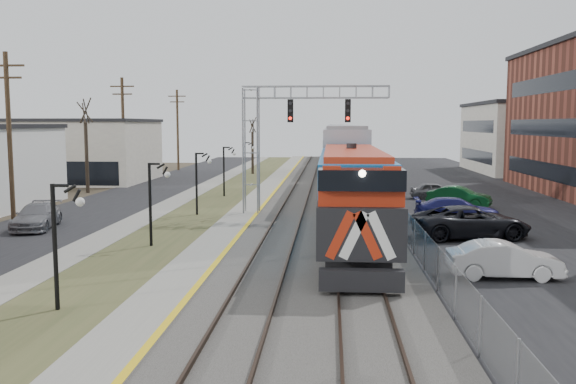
{
  "coord_description": "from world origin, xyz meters",
  "views": [
    {
      "loc": [
        4.44,
        -9.91,
        5.82
      ],
      "look_at": [
        2.46,
        18.69,
        2.6
      ],
      "focal_mm": 38.0,
      "sensor_mm": 36.0,
      "label": 1
    }
  ],
  "objects": [
    {
      "name": "grass_median",
      "position": [
        -4.0,
        35.0,
        0.03
      ],
      "size": [
        4.0,
        120.0,
        0.06
      ],
      "primitive_type": "cube",
      "color": "#3F4726",
      "rests_on": "ground"
    },
    {
      "name": "car_lot_c",
      "position": [
        11.63,
        21.22,
        0.82
      ],
      "size": [
        6.23,
        3.62,
        1.63
      ],
      "primitive_type": "imported",
      "rotation": [
        0.0,
        0.0,
        1.73
      ],
      "color": "black",
      "rests_on": "ground"
    },
    {
      "name": "track_far",
      "position": [
        5.5,
        35.0,
        0.28
      ],
      "size": [
        1.58,
        120.0,
        0.15
      ],
      "color": "#2D2119",
      "rests_on": "ballast_bed"
    },
    {
      "name": "track_near",
      "position": [
        2.0,
        35.0,
        0.28
      ],
      "size": [
        1.58,
        120.0,
        0.15
      ],
      "color": "#2D2119",
      "rests_on": "ballast_bed"
    },
    {
      "name": "ballast_bed",
      "position": [
        4.0,
        35.0,
        0.1
      ],
      "size": [
        8.0,
        120.0,
        0.2
      ],
      "primitive_type": "cube",
      "color": "#595651",
      "rests_on": "ground"
    },
    {
      "name": "fence",
      "position": [
        8.2,
        35.0,
        0.8
      ],
      "size": [
        0.04,
        120.0,
        1.6
      ],
      "primitive_type": "cube",
      "color": "gray",
      "rests_on": "ground"
    },
    {
      "name": "car_lot_d",
      "position": [
        11.93,
        26.19,
        0.72
      ],
      "size": [
        5.08,
        2.26,
        1.45
      ],
      "primitive_type": "imported",
      "rotation": [
        0.0,
        0.0,
        1.52
      ],
      "color": "navy",
      "rests_on": "ground"
    },
    {
      "name": "platform",
      "position": [
        -1.0,
        35.0,
        0.12
      ],
      "size": [
        2.0,
        120.0,
        0.24
      ],
      "primitive_type": "cube",
      "color": "gray",
      "rests_on": "ground"
    },
    {
      "name": "train",
      "position": [
        5.5,
        65.69,
        2.94
      ],
      "size": [
        3.0,
        108.65,
        5.33
      ],
      "color": "#1669B6",
      "rests_on": "ground"
    },
    {
      "name": "sidewalk",
      "position": [
        -7.0,
        35.0,
        0.04
      ],
      "size": [
        2.0,
        120.0,
        0.08
      ],
      "primitive_type": "cube",
      "color": "gray",
      "rests_on": "ground"
    },
    {
      "name": "street_west",
      "position": [
        -11.5,
        35.0,
        0.02
      ],
      "size": [
        7.0,
        120.0,
        0.04
      ],
      "primitive_type": "cube",
      "color": "black",
      "rests_on": "ground"
    },
    {
      "name": "car_lot_e",
      "position": [
        12.54,
        37.51,
        0.64
      ],
      "size": [
        3.75,
        1.55,
        1.27
      ],
      "primitive_type": "imported",
      "rotation": [
        0.0,
        0.0,
        1.56
      ],
      "color": "slate",
      "rests_on": "ground"
    },
    {
      "name": "platform_edge",
      "position": [
        -0.12,
        35.0,
        0.24
      ],
      "size": [
        0.24,
        120.0,
        0.01
      ],
      "primitive_type": "cube",
      "color": "gold",
      "rests_on": "platform"
    },
    {
      "name": "bare_trees",
      "position": [
        -12.66,
        38.91,
        2.7
      ],
      "size": [
        12.3,
        42.3,
        5.95
      ],
      "color": "#382D23",
      "rests_on": "ground"
    },
    {
      "name": "signal_gantry",
      "position": [
        1.22,
        27.99,
        5.59
      ],
      "size": [
        9.0,
        1.07,
        8.15
      ],
      "color": "gray",
      "rests_on": "ground"
    },
    {
      "name": "parking_lot",
      "position": [
        16.0,
        35.0,
        0.02
      ],
      "size": [
        16.0,
        120.0,
        0.04
      ],
      "primitive_type": "cube",
      "color": "black",
      "rests_on": "ground"
    },
    {
      "name": "car_lot_f",
      "position": [
        13.45,
        33.0,
        0.71
      ],
      "size": [
        4.56,
        3.07,
        1.42
      ],
      "primitive_type": "imported",
      "rotation": [
        0.0,
        0.0,
        1.17
      ],
      "color": "#0D451E",
      "rests_on": "ground"
    },
    {
      "name": "car_lot_b",
      "position": [
        11.01,
        13.05,
        0.69
      ],
      "size": [
        4.18,
        1.48,
        1.37
      ],
      "primitive_type": "imported",
      "rotation": [
        0.0,
        0.0,
        1.56
      ],
      "color": "white",
      "rests_on": "ground"
    },
    {
      "name": "car_street_b",
      "position": [
        -11.74,
        22.36,
        0.68
      ],
      "size": [
        2.77,
        4.99,
        1.37
      ],
      "primitive_type": "imported",
      "rotation": [
        0.0,
        0.0,
        0.19
      ],
      "color": "slate",
      "rests_on": "ground"
    },
    {
      "name": "lampposts",
      "position": [
        -4.0,
        18.29,
        2.0
      ],
      "size": [
        0.14,
        62.14,
        4.0
      ],
      "color": "black",
      "rests_on": "ground"
    },
    {
      "name": "utility_poles",
      "position": [
        -14.5,
        25.0,
        5.0
      ],
      "size": [
        0.28,
        80.28,
        10.0
      ],
      "color": "#4C3823",
      "rests_on": "ground"
    }
  ]
}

